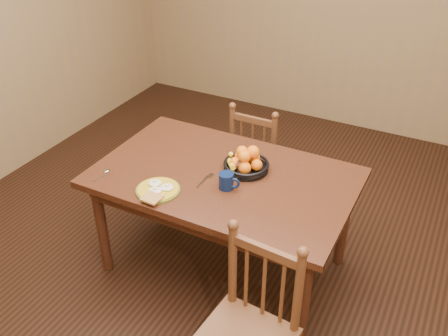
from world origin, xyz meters
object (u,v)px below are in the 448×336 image
at_px(fruit_bowl, 246,162).
at_px(breakfast_plate, 158,190).
at_px(dining_table, 224,186).
at_px(chair_far, 259,157).
at_px(coffee_mug, 227,181).
at_px(chair_near, 248,333).

bearing_deg(fruit_bowl, breakfast_plate, -128.24).
height_order(dining_table, breakfast_plate, breakfast_plate).
bearing_deg(chair_far, fruit_bowl, 105.98).
bearing_deg(coffee_mug, dining_table, 124.17).
bearing_deg(breakfast_plate, coffee_mug, 32.40).
height_order(chair_far, breakfast_plate, chair_far).
height_order(chair_far, fruit_bowl, fruit_bowl).
height_order(breakfast_plate, fruit_bowl, fruit_bowl).
bearing_deg(chair_near, fruit_bowl, 120.87).
xyz_separation_m(dining_table, chair_near, (0.55, -0.81, -0.20)).
bearing_deg(fruit_bowl, coffee_mug, -93.15).
xyz_separation_m(chair_near, breakfast_plate, (-0.82, 0.47, 0.29)).
xyz_separation_m(dining_table, fruit_bowl, (0.10, 0.11, 0.14)).
relative_size(chair_near, coffee_mug, 7.20).
height_order(chair_near, fruit_bowl, chair_near).
distance_m(dining_table, chair_near, 1.00).
bearing_deg(chair_near, breakfast_plate, 154.57).
relative_size(dining_table, breakfast_plate, 5.52).
bearing_deg(chair_far, dining_table, 96.82).
distance_m(chair_near, breakfast_plate, 0.99).
bearing_deg(coffee_mug, fruit_bowl, 86.85).
bearing_deg(breakfast_plate, dining_table, 52.22).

